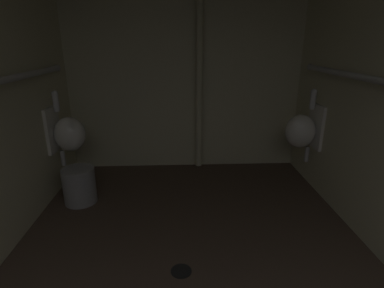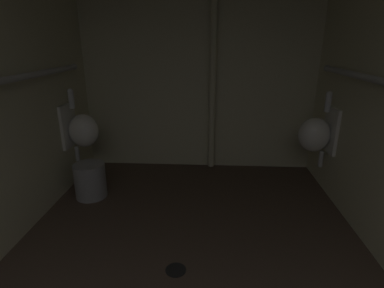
% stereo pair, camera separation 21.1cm
% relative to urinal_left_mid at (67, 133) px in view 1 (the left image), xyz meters
% --- Properties ---
extents(floor, '(2.75, 3.49, 0.08)m').
position_rel_urinal_left_mid_xyz_m(floor, '(1.17, -1.10, -0.64)').
color(floor, '#47382D').
rests_on(floor, ground).
extents(wall_back, '(2.75, 0.06, 2.36)m').
position_rel_urinal_left_mid_xyz_m(wall_back, '(1.17, 0.61, 0.58)').
color(wall_back, beige).
rests_on(wall_back, ground).
extents(urinal_left_mid, '(0.32, 0.30, 0.76)m').
position_rel_urinal_left_mid_xyz_m(urinal_left_mid, '(0.00, 0.00, 0.00)').
color(urinal_left_mid, silver).
extents(urinal_right_mid, '(0.32, 0.30, 0.76)m').
position_rel_urinal_left_mid_xyz_m(urinal_right_mid, '(2.34, -0.01, 0.00)').
color(urinal_right_mid, silver).
extents(standpipe_back_wall, '(0.07, 0.07, 2.31)m').
position_rel_urinal_left_mid_xyz_m(standpipe_back_wall, '(1.32, 0.50, 0.58)').
color(standpipe_back_wall, beige).
rests_on(standpipe_back_wall, ground).
extents(floor_drain, '(0.14, 0.14, 0.01)m').
position_rel_urinal_left_mid_xyz_m(floor_drain, '(1.09, -1.25, -0.60)').
color(floor_drain, black).
rests_on(floor_drain, ground).
extents(waste_bin, '(0.30, 0.30, 0.34)m').
position_rel_urinal_left_mid_xyz_m(waste_bin, '(0.15, -0.28, -0.43)').
color(waste_bin, gray).
rests_on(waste_bin, ground).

